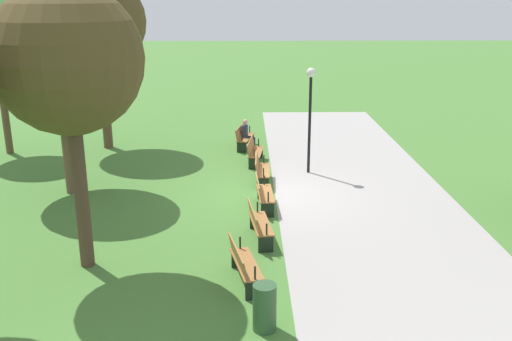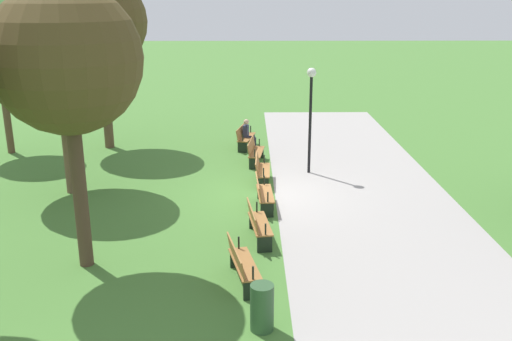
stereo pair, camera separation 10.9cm
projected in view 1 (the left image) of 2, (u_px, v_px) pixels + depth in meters
The scene contains 14 objects.
ground_plane at pixel (265, 194), 17.88m from camera, with size 120.00×120.00×0.00m, color #477A33.
path_paving at pixel (362, 194), 17.94m from camera, with size 25.71×5.52×0.01m, color #A39E99.
bench_0 at pixel (244, 137), 23.15m from camera, with size 1.69×0.80×0.89m.
bench_1 at pixel (254, 151), 21.00m from camera, with size 1.67×0.68×0.89m.
bench_2 at pixel (261, 170), 18.83m from camera, with size 1.65×0.54×0.89m.
bench_3 at pixel (263, 193), 16.65m from camera, with size 1.65×0.54×0.89m.
bench_4 at pixel (258, 223), 14.47m from camera, with size 1.67×0.68×0.89m.
bench_5 at pixel (243, 263), 12.31m from camera, with size 1.69×0.80×0.89m.
person_seated at pixel (247, 133), 23.06m from camera, with size 0.41×0.57×1.20m.
tree_0 at pixel (99, 22), 21.83m from camera, with size 3.67×3.67×6.88m.
tree_2 at pixel (68, 61), 11.84m from camera, with size 3.22×3.22×6.38m.
tree_4 at pixel (60, 71), 16.93m from camera, with size 3.77×3.77×5.76m.
lamp_post at pixel (310, 100), 19.30m from camera, with size 0.32×0.32×3.70m.
trash_bin at pixel (265, 307), 10.58m from camera, with size 0.45×0.45×0.94m, color #2D512D.
Camera 1 is at (16.82, -0.61, 6.11)m, focal length 39.60 mm.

